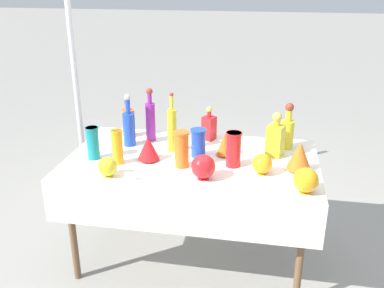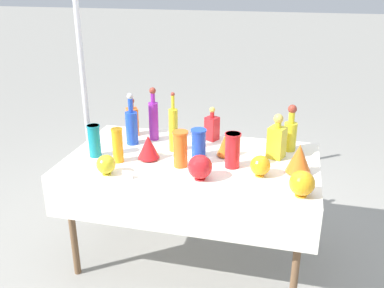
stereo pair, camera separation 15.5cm
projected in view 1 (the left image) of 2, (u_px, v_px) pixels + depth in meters
ground_plane at (192, 256)px, 3.04m from camera, size 40.00×40.00×0.00m
display_table at (191, 169)px, 2.76m from camera, size 1.60×0.93×0.76m
tall_bottle_0 at (288, 130)px, 2.88m from camera, size 0.09×0.09×0.32m
tall_bottle_1 at (172, 129)px, 2.82m from camera, size 0.06×0.06×0.40m
tall_bottle_2 at (150, 119)px, 3.00m from camera, size 0.07×0.07×0.38m
tall_bottle_3 at (129, 127)px, 2.92m from camera, size 0.08×0.08×0.36m
square_decanter_0 at (209, 127)px, 3.04m from camera, size 0.11×0.11×0.24m
square_decanter_1 at (276, 138)px, 2.76m from camera, size 0.13×0.13×0.30m
square_decanter_2 at (128, 121)px, 3.09m from camera, size 0.11×0.11×0.28m
slender_vase_0 at (198, 142)px, 2.76m from camera, size 0.10×0.10×0.19m
slender_vase_1 at (117, 146)px, 2.64m from camera, size 0.07×0.07×0.22m
slender_vase_2 at (93, 142)px, 2.72m from camera, size 0.08×0.08×0.21m
slender_vase_3 at (182, 148)px, 2.60m from camera, size 0.10×0.10×0.23m
slender_vase_4 at (234, 148)px, 2.61m from camera, size 0.10×0.10×0.22m
fluted_vase_0 at (300, 156)px, 2.56m from camera, size 0.15×0.15×0.18m
fluted_vase_1 at (225, 144)px, 2.77m from camera, size 0.11×0.11×0.16m
fluted_vase_2 at (148, 148)px, 2.70m from camera, size 0.14×0.14×0.16m
round_bowl_0 at (203, 167)px, 2.46m from camera, size 0.14×0.14×0.15m
round_bowl_1 at (108, 167)px, 2.49m from camera, size 0.11×0.11×0.12m
round_bowl_2 at (262, 164)px, 2.52m from camera, size 0.12×0.12×0.13m
round_bowl_3 at (306, 180)px, 2.30m from camera, size 0.14×0.14×0.15m
price_tag_left at (130, 176)px, 2.46m from camera, size 0.06×0.02×0.05m
canopy_pole at (79, 111)px, 3.38m from camera, size 0.18×0.18×2.22m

